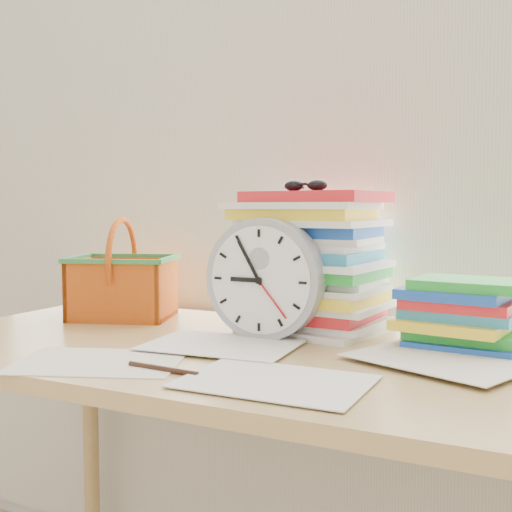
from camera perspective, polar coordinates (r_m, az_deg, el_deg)
The scene contains 9 objects.
curtain at distance 1.61m, azimuth 5.21°, elevation 14.20°, with size 2.40×0.01×2.50m, color silver.
desk at distance 1.29m, azimuth -1.25°, elevation -11.37°, with size 1.40×0.70×0.75m.
paper_stack at distance 1.43m, azimuth 4.86°, elevation -0.47°, with size 0.32×0.27×0.31m, color white, non-canonical shape.
clock at distance 1.33m, azimuth 0.82°, elevation -2.05°, with size 0.25×0.25×0.05m, color #999DA5.
sunglasses at distance 1.39m, azimuth 4.42°, elevation 6.29°, with size 0.11×0.10×0.03m, color black, non-canonical shape.
book_stack at distance 1.30m, azimuth 17.47°, elevation -4.96°, with size 0.24×0.18×0.14m, color white, non-canonical shape.
basket at distance 1.62m, azimuth -11.78°, elevation -1.14°, with size 0.24×0.19×0.24m, color orange, non-canonical shape.
pen at distance 1.10m, azimuth -8.31°, elevation -9.89°, with size 0.01×0.01×0.14m, color black.
scattered_papers at distance 1.27m, azimuth -1.26°, elevation -7.85°, with size 1.26×0.42×0.02m, color white, non-canonical shape.
Camera 1 is at (0.58, 0.50, 1.02)m, focal length 45.00 mm.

